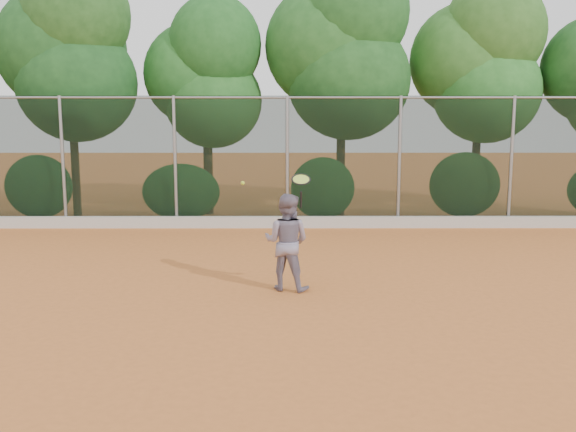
{
  "coord_description": "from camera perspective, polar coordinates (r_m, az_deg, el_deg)",
  "views": [
    {
      "loc": [
        -0.03,
        -10.15,
        3.04
      ],
      "look_at": [
        0.0,
        1.0,
        1.25
      ],
      "focal_mm": 40.0,
      "sensor_mm": 36.0,
      "label": 1
    }
  ],
  "objects": [
    {
      "name": "ground",
      "position": [
        10.59,
        0.02,
        -7.56
      ],
      "size": [
        80.0,
        80.0,
        0.0
      ],
      "primitive_type": "plane",
      "color": "#CA6D2F",
      "rests_on": "ground"
    },
    {
      "name": "tennis_racket",
      "position": [
        10.81,
        1.17,
        3.07
      ],
      "size": [
        0.33,
        0.31,
        0.6
      ],
      "color": "black",
      "rests_on": "ground"
    },
    {
      "name": "concrete_curb",
      "position": [
        17.21,
        -0.06,
        -0.55
      ],
      "size": [
        24.0,
        0.2,
        0.3
      ],
      "primitive_type": "cube",
      "color": "#B9B5AB",
      "rests_on": "ground"
    },
    {
      "name": "chainlink_fence",
      "position": [
        17.19,
        -0.06,
        5.18
      ],
      "size": [
        24.09,
        0.09,
        3.5
      ],
      "color": "black",
      "rests_on": "ground"
    },
    {
      "name": "tennis_player",
      "position": [
        11.08,
        -0.12,
        -2.33
      ],
      "size": [
        0.97,
        0.86,
        1.68
      ],
      "primitive_type": "imported",
      "rotation": [
        0.0,
        0.0,
        2.83
      ],
      "color": "gray",
      "rests_on": "ground"
    },
    {
      "name": "tennis_ball_in_flight",
      "position": [
        10.98,
        -4.04,
        2.94
      ],
      "size": [
        0.07,
        0.07,
        0.07
      ],
      "color": "#B4CC2E",
      "rests_on": "ground"
    },
    {
      "name": "foliage_backdrop",
      "position": [
        19.18,
        -1.75,
        13.19
      ],
      "size": [
        23.7,
        3.63,
        7.55
      ],
      "color": "#462C1B",
      "rests_on": "ground"
    }
  ]
}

